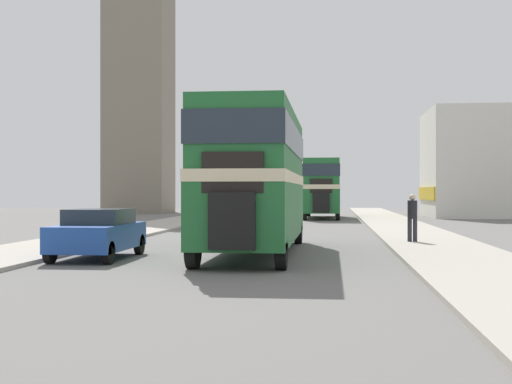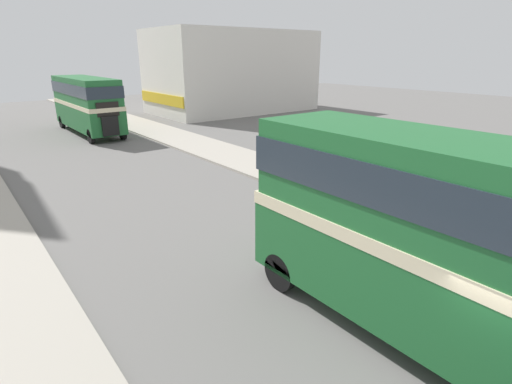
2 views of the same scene
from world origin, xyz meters
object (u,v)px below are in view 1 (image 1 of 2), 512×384
Objects in this scene: double_decker_bus at (256,171)px; church_tower at (139,30)px; pedestrian_walking at (412,215)px; bus_distant at (322,184)px; car_parked_near at (98,233)px.

church_tower is (-15.33, 41.76, 14.32)m from double_decker_bus.
pedestrian_walking is at bearing 39.26° from double_decker_bus.
church_tower is (-17.01, 11.33, 14.42)m from bus_distant.
double_decker_bus is 2.74× the size of car_parked_near.
car_parked_near is 11.82m from pedestrian_walking.
bus_distant is 5.62× the size of pedestrian_walking.
car_parked_near is at bearing -146.42° from pedestrian_walking.
pedestrian_walking is (9.85, 6.54, 0.35)m from car_parked_near.
double_decker_bus is 0.33× the size of church_tower.
double_decker_bus is 1.11× the size of bus_distant.
church_tower is at bearing 110.16° from double_decker_bus.
car_parked_near is (-6.14, -32.56, -1.77)m from bus_distant.
double_decker_bus is 5.29m from car_parked_near.
church_tower is at bearing 146.33° from bus_distant.
church_tower is (-20.71, 37.36, 15.83)m from pedestrian_walking.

